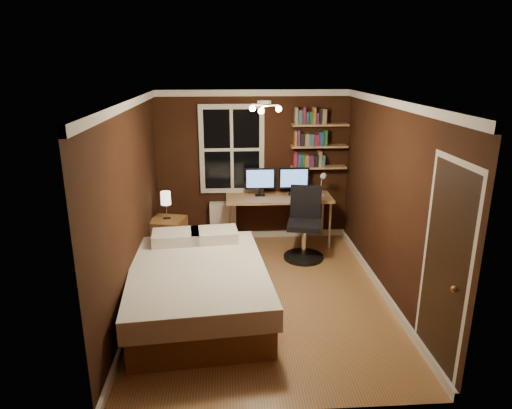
{
  "coord_description": "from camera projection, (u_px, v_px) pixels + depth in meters",
  "views": [
    {
      "loc": [
        -0.43,
        -5.34,
        2.91
      ],
      "look_at": [
        -0.06,
        0.45,
        1.1
      ],
      "focal_mm": 32.0,
      "sensor_mm": 36.0,
      "label": 1
    }
  ],
  "objects": [
    {
      "name": "door_knob",
      "position": [
        454.0,
        289.0,
        4.02
      ],
      "size": [
        0.06,
        0.06,
        0.06
      ],
      "primitive_type": "sphere",
      "color": "#C58C47",
      "rests_on": "door"
    },
    {
      "name": "bookshelf_upper",
      "position": [
        320.0,
        125.0,
        7.35
      ],
      "size": [
        0.92,
        0.22,
        0.03
      ],
      "primitive_type": "cube",
      "color": "tan",
      "rests_on": "wall_back"
    },
    {
      "name": "nightstand",
      "position": [
        168.0,
        238.0,
        7.06
      ],
      "size": [
        0.6,
        0.6,
        0.62
      ],
      "primitive_type": "cube",
      "rotation": [
        0.0,
        0.0,
        -0.25
      ],
      "color": "brown",
      "rests_on": "ground"
    },
    {
      "name": "floor",
      "position": [
        262.0,
        294.0,
        5.98
      ],
      "size": [
        4.2,
        4.2,
        0.0
      ],
      "primitive_type": "plane",
      "color": "brown",
      "rests_on": "ground"
    },
    {
      "name": "ceiling_fixture",
      "position": [
        264.0,
        109.0,
        5.17
      ],
      "size": [
        0.44,
        0.44,
        0.18
      ],
      "primitive_type": null,
      "color": "beige",
      "rests_on": "ceiling"
    },
    {
      "name": "monitor_right",
      "position": [
        294.0,
        181.0,
        7.47
      ],
      "size": [
        0.49,
        0.12,
        0.46
      ],
      "primitive_type": null,
      "color": "black",
      "rests_on": "desk"
    },
    {
      "name": "monitor_left",
      "position": [
        260.0,
        182.0,
        7.43
      ],
      "size": [
        0.49,
        0.12,
        0.46
      ],
      "primitive_type": null,
      "color": "black",
      "rests_on": "desk"
    },
    {
      "name": "books_row_upper",
      "position": [
        320.0,
        117.0,
        7.32
      ],
      "size": [
        0.54,
        0.16,
        0.23
      ],
      "primitive_type": null,
      "color": "#245425",
      "rests_on": "bookshelf_upper"
    },
    {
      "name": "desk_lamp",
      "position": [
        322.0,
        184.0,
        7.34
      ],
      "size": [
        0.14,
        0.32,
        0.44
      ],
      "primitive_type": null,
      "color": "silver",
      "rests_on": "desk"
    },
    {
      "name": "books_row_middle",
      "position": [
        320.0,
        138.0,
        7.42
      ],
      "size": [
        0.48,
        0.16,
        0.23
      ],
      "primitive_type": null,
      "color": "navy",
      "rests_on": "bookshelf_middle"
    },
    {
      "name": "bookshelf_middle",
      "position": [
        319.0,
        146.0,
        7.46
      ],
      "size": [
        0.92,
        0.22,
        0.03
      ],
      "primitive_type": "cube",
      "color": "tan",
      "rests_on": "wall_back"
    },
    {
      "name": "door",
      "position": [
        444.0,
        272.0,
        4.3
      ],
      "size": [
        0.03,
        0.82,
        2.05
      ],
      "primitive_type": null,
      "color": "black",
      "rests_on": "ground"
    },
    {
      "name": "radiator",
      "position": [
        223.0,
        221.0,
        7.74
      ],
      "size": [
        0.44,
        0.15,
        0.66
      ],
      "primitive_type": "cube",
      "color": "silver",
      "rests_on": "ground"
    },
    {
      "name": "bedside_lamp",
      "position": [
        166.0,
        206.0,
        6.9
      ],
      "size": [
        0.15,
        0.15,
        0.43
      ],
      "primitive_type": null,
      "color": "white",
      "rests_on": "nightstand"
    },
    {
      "name": "bed",
      "position": [
        198.0,
        287.0,
        5.49
      ],
      "size": [
        1.79,
        2.35,
        0.75
      ],
      "rotation": [
        0.0,
        0.0,
        0.09
      ],
      "color": "brown",
      "rests_on": "ground"
    },
    {
      "name": "window",
      "position": [
        232.0,
        149.0,
        7.47
      ],
      "size": [
        1.06,
        0.06,
        1.46
      ],
      "primitive_type": "cube",
      "color": "silver",
      "rests_on": "wall_back"
    },
    {
      "name": "wall_left",
      "position": [
        131.0,
        206.0,
        5.51
      ],
      "size": [
        0.04,
        4.2,
        2.5
      ],
      "primitive_type": "cube",
      "color": "black",
      "rests_on": "ground"
    },
    {
      "name": "ceiling",
      "position": [
        263.0,
        100.0,
        5.24
      ],
      "size": [
        3.2,
        4.2,
        0.02
      ],
      "primitive_type": "cube",
      "color": "white",
      "rests_on": "wall_back"
    },
    {
      "name": "books_row_lower",
      "position": [
        319.0,
        159.0,
        7.52
      ],
      "size": [
        0.48,
        0.16,
        0.23
      ],
      "primitive_type": null,
      "color": "maroon",
      "rests_on": "bookshelf_lower"
    },
    {
      "name": "office_chair",
      "position": [
        304.0,
        231.0,
        7.01
      ],
      "size": [
        0.61,
        0.61,
        1.11
      ],
      "rotation": [
        0.0,
        0.0,
        -0.22
      ],
      "color": "black",
      "rests_on": "ground"
    },
    {
      "name": "bookshelf_lower",
      "position": [
        318.0,
        167.0,
        7.56
      ],
      "size": [
        0.92,
        0.22,
        0.03
      ],
      "primitive_type": "cube",
      "color": "tan",
      "rests_on": "wall_back"
    },
    {
      "name": "desk",
      "position": [
        279.0,
        200.0,
        7.45
      ],
      "size": [
        1.72,
        0.65,
        0.82
      ],
      "color": "tan",
      "rests_on": "ground"
    },
    {
      "name": "wall_back",
      "position": [
        253.0,
        166.0,
        7.61
      ],
      "size": [
        3.2,
        0.04,
        2.5
      ],
      "primitive_type": "cube",
      "color": "black",
      "rests_on": "ground"
    },
    {
      "name": "wall_right",
      "position": [
        390.0,
        201.0,
        5.71
      ],
      "size": [
        0.04,
        4.2,
        2.5
      ],
      "primitive_type": "cube",
      "color": "black",
      "rests_on": "ground"
    }
  ]
}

